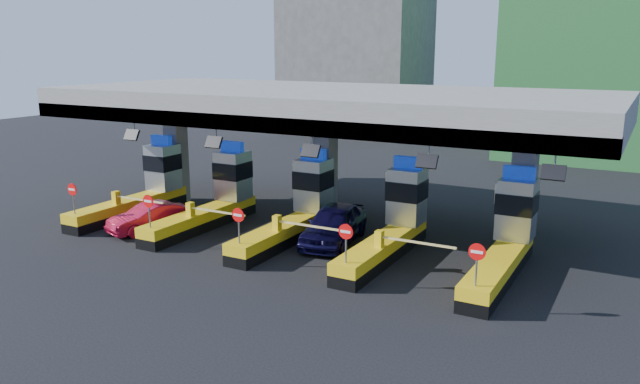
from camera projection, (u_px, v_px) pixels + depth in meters
The scene contains 10 objects.
ground at pixel (296, 238), 30.38m from camera, with size 120.00×120.00×0.00m, color black.
toll_canopy at pixel (324, 107), 31.45m from camera, with size 28.00×12.09×7.00m.
toll_lane_far_left at pixel (145, 187), 34.97m from camera, with size 4.43×8.00×4.16m.
toll_lane_left at pixel (216, 197), 32.64m from camera, with size 4.43×8.00×4.16m.
toll_lane_center at pixel (298, 209), 30.30m from camera, with size 4.43×8.00×4.16m.
toll_lane_right at pixel (394, 222), 27.96m from camera, with size 4.43×8.00×4.16m.
toll_lane_far_right at pixel (507, 238), 25.63m from camera, with size 4.43×8.00×4.16m.
bg_building_concrete at pixel (356, 48), 65.65m from camera, with size 14.00×10.00×18.00m, color #4C4C49.
van at pixel (334, 224), 29.40m from camera, with size 2.16×5.37×1.83m, color black.
red_car at pixel (150, 217), 31.38m from camera, with size 1.48×4.23×1.40m, color maroon.
Camera 1 is at (15.00, -24.95, 9.05)m, focal length 35.00 mm.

